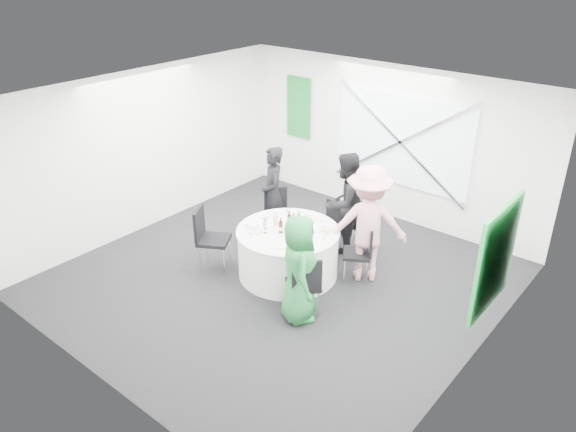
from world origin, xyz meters
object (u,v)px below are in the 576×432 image
Objects in this scene: person_woman_pink at (368,224)px; person_woman_green at (299,269)px; banquet_table at (288,252)px; green_water_bottle at (299,223)px; chair_front_right at (305,282)px; person_man_back at (345,203)px; person_man_back_left at (273,193)px; chair_back at (331,223)px; chair_back_right at (363,249)px; clear_water_bottle at (276,221)px; chair_front_left at (208,234)px; chair_back_left at (277,211)px.

person_woman_pink is 1.46m from person_woman_green.
banquet_table is 4.86× the size of green_water_bottle.
person_man_back is at bearing -121.90° from chair_front_right.
person_man_back_left is 1.32m from green_water_bottle.
chair_back is 0.41m from person_man_back.
person_woman_green reaches higher than banquet_table.
chair_front_right is 0.51× the size of person_woman_pink.
chair_back_right is at bearing 31.18° from green_water_bottle.
banquet_table is at bearing -90.00° from chair_back_right.
chair_back is at bearing 74.65° from clear_water_bottle.
chair_front_left is 2.25m from person_man_back.
chair_back is 0.99m from chair_back_right.
clear_water_bottle is at bearing -99.19° from chair_back_left.
person_woman_green reaches higher than green_water_bottle.
person_woman_green reaches higher than chair_back.
chair_back_right is at bearing 27.51° from clear_water_bottle.
chair_front_right is (0.80, -1.73, 0.05)m from chair_back.
person_woman_green is (0.61, -1.96, -0.08)m from person_man_back.
person_man_back_left reaches higher than green_water_bottle.
green_water_bottle is at bearing -89.57° from chair_front_left.
chair_back_right is 1.38m from person_woman_green.
green_water_bottle is (-0.07, -1.11, 0.04)m from person_man_back.
person_woman_green reaches higher than chair_back_right.
person_woman_green is at bearing -35.40° from clear_water_bottle.
chair_back_right is 2.38m from chair_front_left.
banquet_table is 0.53m from green_water_bottle.
person_man_back is (-0.66, 1.90, 0.30)m from chair_front_right.
person_woman_pink is at bearing 65.58° from person_man_back.
chair_front_left reaches higher than chair_back_right.
banquet_table is 1.70× the size of chair_back_left.
chair_back is at bearing -24.29° from person_woman_green.
person_woman_green is at bearing -91.02° from chair_back_left.
person_woman_green is at bearing -51.35° from green_water_bottle.
person_man_back reaches higher than chair_front_left.
chair_back is at bearing -116.29° from chair_front_right.
person_woman_green is at bearing -37.75° from chair_back_right.
person_woman_green is 5.73× the size of clear_water_bottle.
banquet_table is 1.27m from chair_front_left.
chair_back_left is 0.91× the size of chair_front_left.
chair_front_left is at bearing 39.25° from person_woman_green.
person_woman_green is 4.77× the size of green_water_bottle.
person_woman_pink reaches higher than chair_back_right.
person_man_back_left is 0.96× the size of person_man_back.
person_man_back is 5.28× the size of green_water_bottle.
clear_water_bottle reaches higher than chair_back.
green_water_bottle reaches higher than chair_front_left.
chair_front_right reaches higher than banquet_table.
chair_front_right is 1.13m from green_water_bottle.
chair_back is at bearing -29.01° from person_man_back.
clear_water_bottle is at bearing -173.70° from banquet_table.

